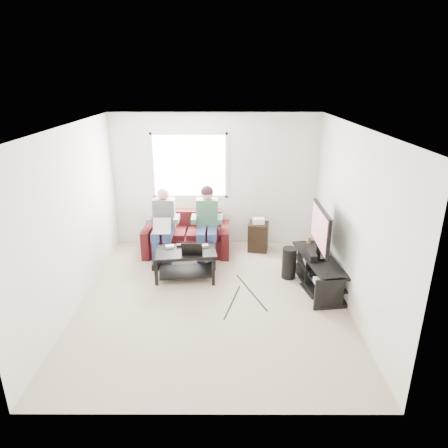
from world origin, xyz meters
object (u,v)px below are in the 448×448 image
Objects in this scene: coffee_table at (186,258)px; subwoofer at (289,263)px; tv_stand at (318,273)px; sofa at (187,238)px; end_table at (258,236)px; tv at (320,229)px.

subwoofer is (1.73, -0.00, -0.10)m from coffee_table.
coffee_table is 0.70× the size of tv_stand.
coffee_table is (0.08, -1.06, 0.08)m from sofa.
sofa is at bearing 149.10° from tv_stand.
subwoofer is at bearing -69.64° from end_table.
tv is at bearing -57.26° from end_table.
tv_stand is at bearing -88.53° from tv.
sofa is 1.07m from coffee_table.
tv is 0.82m from subwoofer.
sofa is 3.03× the size of subwoofer.
sofa is 1.38m from end_table.
tv reaches higher than sofa.
subwoofer is (-0.43, 0.18, -0.68)m from tv.
coffee_table is at bearing 172.61° from tv_stand.
tv is at bearing -4.78° from coffee_table.
tv is 2.04× the size of subwoofer.
tv_stand is 2.82× the size of subwoofer.
tv is (2.17, -0.18, 0.58)m from coffee_table.
tv is at bearing -22.58° from subwoofer.
coffee_table is 1.97× the size of subwoofer.
subwoofer is at bearing 147.20° from tv_stand.
sofa reaches higher than end_table.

